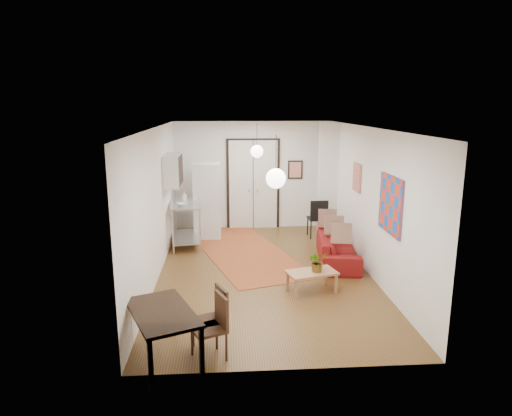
{
  "coord_description": "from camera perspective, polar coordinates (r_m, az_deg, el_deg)",
  "views": [
    {
      "loc": [
        -0.76,
        -8.72,
        3.33
      ],
      "look_at": [
        -0.13,
        0.41,
        1.25
      ],
      "focal_mm": 32.0,
      "sensor_mm": 36.0,
      "label": 1
    }
  ],
  "objects": [
    {
      "name": "floor",
      "position": [
        9.36,
        0.99,
        -8.02
      ],
      "size": [
        7.0,
        7.0,
        0.0
      ],
      "primitive_type": "plane",
      "color": "brown",
      "rests_on": "ground"
    },
    {
      "name": "painting_abstract",
      "position": [
        10.05,
        12.53,
        3.75
      ],
      "size": [
        0.05,
        0.5,
        0.6
      ],
      "primitive_type": "cube",
      "color": "beige",
      "rests_on": "wall_right"
    },
    {
      "name": "stub_partition",
      "position": [
        11.72,
        9.0,
        3.43
      ],
      "size": [
        0.5,
        0.1,
        2.9
      ],
      "primitive_type": "cube",
      "color": "white",
      "rests_on": "floor"
    },
    {
      "name": "wall_front",
      "position": [
        5.6,
        4.13,
        -6.87
      ],
      "size": [
        4.2,
        0.02,
        2.9
      ],
      "primitive_type": "cube",
      "color": "white",
      "rests_on": "floor"
    },
    {
      "name": "wall_cabinet",
      "position": [
        10.38,
        -10.35,
        4.69
      ],
      "size": [
        0.35,
        1.0,
        0.7
      ],
      "primitive_type": "cube",
      "color": "silver",
      "rests_on": "wall_left"
    },
    {
      "name": "dining_table",
      "position": [
        6.25,
        -11.64,
        -13.12
      ],
      "size": [
        1.17,
        1.46,
        0.71
      ],
      "rotation": [
        0.0,
        0.0,
        0.4
      ],
      "color": "black",
      "rests_on": "floor"
    },
    {
      "name": "painting_popart",
      "position": [
        8.16,
        16.48,
        0.4
      ],
      "size": [
        0.05,
        1.0,
        1.0
      ],
      "primitive_type": "cube",
      "color": "red",
      "rests_on": "wall_right"
    },
    {
      "name": "black_side_chair",
      "position": [
        11.82,
        7.56,
        -0.74
      ],
      "size": [
        0.47,
        0.47,
        0.99
      ],
      "rotation": [
        0.0,
        0.0,
        3.17
      ],
      "color": "black",
      "rests_on": "floor"
    },
    {
      "name": "dining_chair_near",
      "position": [
        6.54,
        -5.86,
        -12.86
      ],
      "size": [
        0.54,
        0.65,
        0.88
      ],
      "rotation": [
        0.0,
        0.0,
        -1.17
      ],
      "color": "#3B1F12",
      "rests_on": "floor"
    },
    {
      "name": "dining_chair_far",
      "position": [
        6.33,
        -5.93,
        -13.81
      ],
      "size": [
        0.54,
        0.65,
        0.88
      ],
      "rotation": [
        0.0,
        0.0,
        -1.17
      ],
      "color": "#3B1F12",
      "rests_on": "floor"
    },
    {
      "name": "print_left",
      "position": [
        10.88,
        -10.87,
        5.31
      ],
      "size": [
        0.03,
        0.44,
        0.54
      ],
      "primitive_type": "cube",
      "color": "#9E6642",
      "rests_on": "wall_left"
    },
    {
      "name": "wall_right",
      "position": [
        9.36,
        13.93,
        0.85
      ],
      "size": [
        0.02,
        7.0,
        2.9
      ],
      "primitive_type": "cube",
      "color": "white",
      "rests_on": "floor"
    },
    {
      "name": "wall_left",
      "position": [
        9.02,
        -12.39,
        0.48
      ],
      "size": [
        0.02,
        7.0,
        2.9
      ],
      "primitive_type": "cube",
      "color": "white",
      "rests_on": "floor"
    },
    {
      "name": "soap_bottle",
      "position": [
        11.18,
        -8.94,
        1.46
      ],
      "size": [
        0.13,
        0.13,
        0.22
      ],
      "primitive_type": "imported",
      "rotation": [
        0.0,
        0.0,
        0.4
      ],
      "color": "teal",
      "rests_on": "kitchen_counter"
    },
    {
      "name": "wall_back",
      "position": [
        12.38,
        -0.38,
        4.09
      ],
      "size": [
        4.2,
        0.02,
        2.9
      ],
      "primitive_type": "cube",
      "color": "white",
      "rests_on": "floor"
    },
    {
      "name": "pendant_front",
      "position": [
        6.85,
        2.49,
        3.72
      ],
      "size": [
        0.3,
        0.3,
        0.8
      ],
      "color": "white",
      "rests_on": "ceiling"
    },
    {
      "name": "poster_back",
      "position": [
        12.46,
        4.94,
        4.79
      ],
      "size": [
        0.4,
        0.03,
        0.5
      ],
      "primitive_type": "cube",
      "color": "red",
      "rests_on": "wall_back"
    },
    {
      "name": "coffee_table",
      "position": [
        8.38,
        6.98,
        -8.22
      ],
      "size": [
        0.98,
        0.7,
        0.39
      ],
      "rotation": [
        0.0,
        0.0,
        0.27
      ],
      "color": "tan",
      "rests_on": "floor"
    },
    {
      "name": "kilim_rug",
      "position": [
        10.71,
        -1.8,
        -5.27
      ],
      "size": [
        2.92,
        4.79,
        0.01
      ],
      "primitive_type": "cube",
      "rotation": [
        0.0,
        0.0,
        0.3
      ],
      "color": "#AB5C2A",
      "rests_on": "floor"
    },
    {
      "name": "ceiling",
      "position": [
        8.76,
        1.06,
        10.0
      ],
      "size": [
        4.2,
        7.0,
        0.02
      ],
      "primitive_type": "cube",
      "color": "silver",
      "rests_on": "wall_back"
    },
    {
      "name": "kitchen_counter",
      "position": [
        11.04,
        -8.91,
        -1.11
      ],
      "size": [
        0.87,
        1.45,
        1.05
      ],
      "rotation": [
        0.0,
        0.0,
        0.14
      ],
      "color": "silver",
      "rests_on": "floor"
    },
    {
      "name": "sofa",
      "position": [
        10.04,
        10.16,
        -5.0
      ],
      "size": [
        2.1,
        1.06,
        0.59
      ],
      "primitive_type": "imported",
      "rotation": [
        0.0,
        0.0,
        1.43
      ],
      "color": "maroon",
      "rests_on": "floor"
    },
    {
      "name": "fridge",
      "position": [
        11.62,
        -6.12,
        0.94
      ],
      "size": [
        0.68,
        0.68,
        1.91
      ],
      "primitive_type": "cube",
      "rotation": [
        0.0,
        0.0,
        -0.0
      ],
      "color": "white",
      "rests_on": "floor"
    },
    {
      "name": "bowl",
      "position": [
        10.66,
        -9.18,
        0.46
      ],
      "size": [
        0.32,
        0.32,
        0.06
      ],
      "primitive_type": "imported",
      "rotation": [
        0.0,
        0.0,
        0.4
      ],
      "color": "silver",
      "rests_on": "kitchen_counter"
    },
    {
      "name": "potted_plant",
      "position": [
        8.31,
        7.71,
        -6.63
      ],
      "size": [
        0.38,
        0.41,
        0.38
      ],
      "primitive_type": "imported",
      "rotation": [
        0.0,
        0.0,
        0.27
      ],
      "color": "#336F32",
      "rests_on": "coffee_table"
    },
    {
      "name": "double_doors",
      "position": [
        12.38,
        -0.36,
        2.91
      ],
      "size": [
        1.44,
        0.06,
        2.5
      ],
      "primitive_type": "cube",
      "color": "white",
      "rests_on": "wall_back"
    },
    {
      "name": "pendant_back",
      "position": [
        10.8,
        0.12,
        7.08
      ],
      "size": [
        0.3,
        0.3,
        0.8
      ],
      "color": "white",
      "rests_on": "ceiling"
    }
  ]
}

